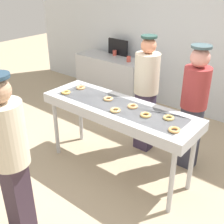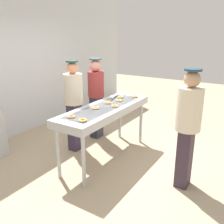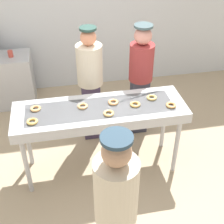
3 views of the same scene
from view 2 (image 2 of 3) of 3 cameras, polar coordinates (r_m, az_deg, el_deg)
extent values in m
plane|color=tan|center=(4.51, -1.50, -10.30)|extent=(16.00, 16.00, 0.00)
cube|color=silver|center=(5.59, -21.63, 10.73)|extent=(8.00, 0.12, 3.10)
cube|color=#B7BABF|center=(4.16, -1.60, 0.45)|extent=(2.02, 0.64, 0.13)
cube|color=slate|center=(4.16, -1.60, 0.79)|extent=(1.71, 0.45, 0.08)
cylinder|color=#B7BABF|center=(3.55, -6.55, -11.27)|extent=(0.06, 0.06, 0.82)
cylinder|color=#B7BABF|center=(4.95, 6.65, -2.54)|extent=(0.06, 0.06, 0.82)
cylinder|color=#B7BABF|center=(3.84, -12.28, -9.20)|extent=(0.06, 0.06, 0.82)
cylinder|color=#B7BABF|center=(5.17, 1.83, -1.56)|extent=(0.06, 0.06, 0.82)
torus|color=#E9B06C|center=(4.02, -3.79, 0.92)|extent=(0.15, 0.15, 0.03)
torus|color=#EAB569|center=(4.13, 0.65, 1.42)|extent=(0.14, 0.14, 0.03)
torus|color=#DDB864|center=(4.71, 2.01, 3.49)|extent=(0.17, 0.17, 0.03)
torus|color=#EAAA5D|center=(4.76, 5.15, 3.61)|extent=(0.16, 0.16, 0.03)
torus|color=#EFA965|center=(4.31, -1.08, 2.15)|extent=(0.17, 0.17, 0.03)
torus|color=#ECB95C|center=(3.48, -6.75, -1.90)|extent=(0.16, 0.16, 0.03)
torus|color=#ECAE6C|center=(3.65, -9.37, -1.04)|extent=(0.13, 0.13, 0.03)
torus|color=#EBB35C|center=(4.46, 1.63, 2.69)|extent=(0.13, 0.13, 0.03)
cube|color=#372B45|center=(4.67, -8.49, -3.40)|extent=(0.24, 0.18, 0.90)
cylinder|color=beige|center=(4.46, -8.91, 5.25)|extent=(0.34, 0.34, 0.54)
sphere|color=tan|center=(4.40, -9.14, 9.96)|extent=(0.20, 0.20, 0.20)
cylinder|color=#26433D|center=(4.38, -9.22, 11.45)|extent=(0.21, 0.21, 0.03)
cube|color=#2F303F|center=(5.19, -3.58, -1.13)|extent=(0.24, 0.18, 0.88)
cylinder|color=#993333|center=(5.00, -3.73, 6.41)|extent=(0.33, 0.33, 0.51)
sphere|color=#DC9183|center=(4.94, -3.82, 10.60)|extent=(0.23, 0.23, 0.23)
cylinder|color=#3D5257|center=(4.93, -3.85, 12.09)|extent=(0.24, 0.24, 0.03)
cube|color=#352734|center=(3.71, 16.30, -10.16)|extent=(0.24, 0.18, 0.86)
cylinder|color=beige|center=(3.43, 17.35, 0.61)|extent=(0.34, 0.34, 0.59)
sphere|color=tan|center=(3.34, 17.98, 7.18)|extent=(0.21, 0.21, 0.21)
cylinder|color=#263E52|center=(3.32, 18.19, 9.24)|extent=(0.22, 0.22, 0.03)
camera|label=1|loc=(5.22, 36.93, 17.62)|focal=45.92mm
camera|label=3|loc=(3.08, 51.61, 28.14)|focal=49.79mm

